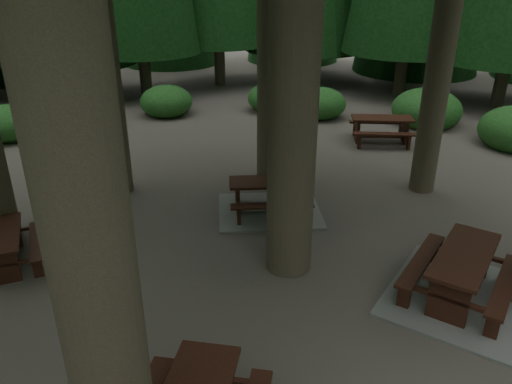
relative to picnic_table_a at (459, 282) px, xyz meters
name	(u,v)px	position (x,y,z in m)	size (l,w,h in m)	color
ground	(254,281)	(-3.01, 1.83, -0.31)	(80.00, 80.00, 0.00)	#595148
picnic_table_a	(459,282)	(0.00, 0.00, 0.00)	(3.34, 3.21, 0.88)	gray
picnic_table_b	(4,244)	(-7.07, 4.20, 0.15)	(1.33, 1.64, 0.69)	#34170F
picnic_table_c	(269,201)	(-1.59, 4.21, -0.05)	(2.82, 2.57, 0.78)	gray
picnic_table_d	(382,126)	(3.74, 7.25, 0.23)	(2.36, 2.20, 0.81)	#34170F
shrub_ring	(271,235)	(-2.31, 2.58, 0.09)	(23.86, 24.64, 1.49)	#1F511B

